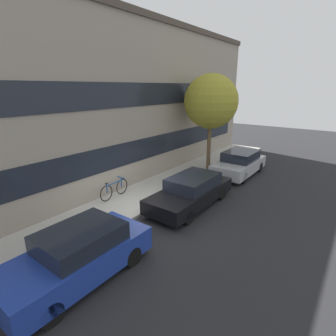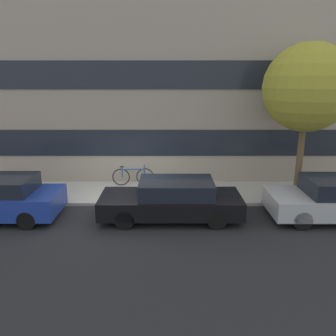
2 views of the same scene
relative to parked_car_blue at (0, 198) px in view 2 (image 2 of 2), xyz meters
The scene contains 9 objects.
ground_plane 4.20m from the parked_car_blue, 14.67° to the left, with size 56.00×56.00×0.00m, color #232326.
sidewalk_strip 4.67m from the parked_car_blue, 29.92° to the left, with size 28.00×2.52×0.12m.
rowhouse_facade 6.64m from the parked_car_blue, 44.98° to the left, with size 28.00×1.02×8.28m.
parked_car_blue is the anchor object (origin of this frame).
parked_car_black 5.62m from the parked_car_blue, ahead, with size 4.52×1.73×1.31m.
parked_car_silver 10.87m from the parked_car_blue, ahead, with size 4.10×1.80×1.37m.
fire_hydrant 1.65m from the parked_car_blue, 68.78° to the left, with size 0.45×0.25×0.74m.
bicycle 5.09m from the parked_car_blue, 37.35° to the left, with size 1.71×0.44×0.82m.
street_tree 11.01m from the parked_car_blue, ahead, with size 3.06×3.06×5.53m.
Camera 2 is at (1.48, -10.95, 4.47)m, focal length 35.00 mm.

